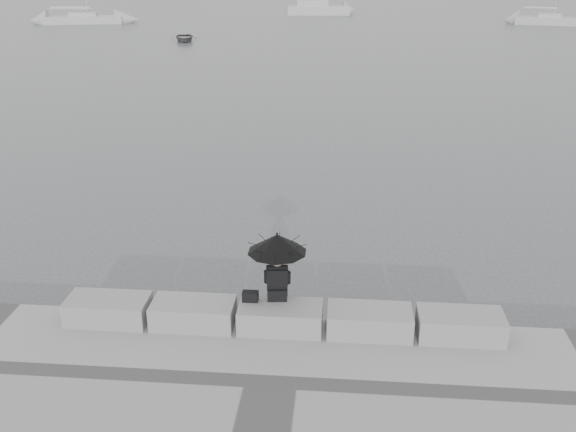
# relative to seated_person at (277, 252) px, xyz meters

# --- Properties ---
(ground) EXTENTS (360.00, 360.00, 0.00)m
(ground) POSITION_rel_seated_person_xyz_m (0.09, 0.14, -2.00)
(ground) COLOR #434548
(ground) RESTS_ON ground
(stone_block_far_left) EXTENTS (1.60, 0.80, 0.50)m
(stone_block_far_left) POSITION_rel_seated_person_xyz_m (-3.31, -0.31, -1.25)
(stone_block_far_left) COLOR gray
(stone_block_far_left) RESTS_ON promenade
(stone_block_left) EXTENTS (1.60, 0.80, 0.50)m
(stone_block_left) POSITION_rel_seated_person_xyz_m (-1.61, -0.31, -1.25)
(stone_block_left) COLOR gray
(stone_block_left) RESTS_ON promenade
(stone_block_centre) EXTENTS (1.60, 0.80, 0.50)m
(stone_block_centre) POSITION_rel_seated_person_xyz_m (0.09, -0.31, -1.25)
(stone_block_centre) COLOR gray
(stone_block_centre) RESTS_ON promenade
(stone_block_right) EXTENTS (1.60, 0.80, 0.50)m
(stone_block_right) POSITION_rel_seated_person_xyz_m (1.79, -0.31, -1.25)
(stone_block_right) COLOR gray
(stone_block_right) RESTS_ON promenade
(stone_block_far_right) EXTENTS (1.60, 0.80, 0.50)m
(stone_block_far_right) POSITION_rel_seated_person_xyz_m (3.49, -0.31, -1.25)
(stone_block_far_right) COLOR gray
(stone_block_far_right) RESTS_ON promenade
(seated_person) EXTENTS (1.15, 1.15, 1.39)m
(seated_person) POSITION_rel_seated_person_xyz_m (0.00, 0.00, 0.00)
(seated_person) COLOR black
(seated_person) RESTS_ON stone_block_centre
(bag) EXTENTS (0.31, 0.18, 0.20)m
(bag) POSITION_rel_seated_person_xyz_m (-0.51, -0.16, -0.90)
(bag) COLOR black
(bag) RESTS_ON stone_block_centre
(sailboat_left) EXTENTS (8.92, 4.22, 12.90)m
(sailboat_left) POSITION_rel_seated_person_xyz_m (-28.24, 61.80, -1.49)
(sailboat_left) COLOR #B8B8BA
(sailboat_left) RESTS_ON ground
(sailboat_right) EXTENTS (7.44, 4.29, 12.90)m
(sailboat_right) POSITION_rel_seated_person_xyz_m (23.55, 65.09, -1.47)
(sailboat_right) COLOR #B8B8BA
(sailboat_right) RESTS_ON ground
(motor_cruiser) EXTENTS (8.17, 3.52, 4.50)m
(motor_cruiser) POSITION_rel_seated_person_xyz_m (-2.40, 75.60, -1.11)
(motor_cruiser) COLOR #B8B8BA
(motor_cruiser) RESTS_ON ground
(dinghy) EXTENTS (3.83, 2.36, 0.60)m
(dinghy) POSITION_rel_seated_person_xyz_m (-13.24, 47.27, -1.70)
(dinghy) COLOR slate
(dinghy) RESTS_ON ground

